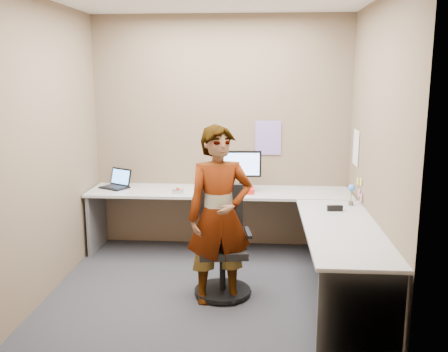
# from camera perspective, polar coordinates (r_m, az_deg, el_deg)

# --- Properties ---
(ground) EXTENTS (3.00, 3.00, 0.00)m
(ground) POSITION_cam_1_polar(r_m,az_deg,el_deg) (4.97, -1.50, -12.51)
(ground) COLOR #28282D
(ground) RESTS_ON ground
(wall_back) EXTENTS (3.00, 0.00, 3.00)m
(wall_back) POSITION_cam_1_polar(r_m,az_deg,el_deg) (5.88, -0.32, 4.94)
(wall_back) COLOR brown
(wall_back) RESTS_ON ground
(wall_right) EXTENTS (0.00, 2.70, 2.70)m
(wall_right) POSITION_cam_1_polar(r_m,az_deg,el_deg) (4.69, 17.00, 2.73)
(wall_right) COLOR brown
(wall_right) RESTS_ON ground
(wall_left) EXTENTS (0.00, 2.70, 2.70)m
(wall_left) POSITION_cam_1_polar(r_m,az_deg,el_deg) (4.97, -19.09, 3.08)
(wall_left) COLOR brown
(wall_left) RESTS_ON ground
(desk) EXTENTS (2.98, 2.58, 0.73)m
(desk) POSITION_cam_1_polar(r_m,az_deg,el_deg) (5.11, 3.79, -4.82)
(desk) COLOR #B1B1B1
(desk) RESTS_ON ground
(paper_ream) EXTENTS (0.29, 0.22, 0.05)m
(paper_ream) POSITION_cam_1_polar(r_m,az_deg,el_deg) (5.56, 1.99, -1.65)
(paper_ream) COLOR red
(paper_ream) RESTS_ON desk
(monitor) EXTENTS (0.44, 0.14, 0.42)m
(monitor) POSITION_cam_1_polar(r_m,az_deg,el_deg) (5.52, 2.01, 1.14)
(monitor) COLOR black
(monitor) RESTS_ON paper_ream
(laptop) EXTENTS (0.39, 0.37, 0.22)m
(laptop) POSITION_cam_1_polar(r_m,az_deg,el_deg) (5.94, -12.11, -0.77)
(laptop) COLOR black
(laptop) RESTS_ON desk
(trackball_mouse) EXTENTS (0.12, 0.08, 0.07)m
(trackball_mouse) POSITION_cam_1_polar(r_m,az_deg,el_deg) (5.55, -5.29, -1.75)
(trackball_mouse) COLOR #B7B7BC
(trackball_mouse) RESTS_ON desk
(origami) EXTENTS (0.10, 0.10, 0.06)m
(origami) POSITION_cam_1_polar(r_m,az_deg,el_deg) (5.55, 2.30, -1.64)
(origami) COLOR white
(origami) RESTS_ON desk
(stapler) EXTENTS (0.15, 0.05, 0.05)m
(stapler) POSITION_cam_1_polar(r_m,az_deg,el_deg) (4.94, 12.56, -3.61)
(stapler) COLOR black
(stapler) RESTS_ON desk
(flower) EXTENTS (0.07, 0.07, 0.22)m
(flower) POSITION_cam_1_polar(r_m,az_deg,el_deg) (5.17, 14.35, -1.72)
(flower) COLOR brown
(flower) RESTS_ON desk
(calendar_purple) EXTENTS (0.30, 0.01, 0.40)m
(calendar_purple) POSITION_cam_1_polar(r_m,az_deg,el_deg) (5.85, 5.07, 4.37)
(calendar_purple) COLOR #846BB7
(calendar_purple) RESTS_ON wall_back
(calendar_white) EXTENTS (0.01, 0.28, 0.38)m
(calendar_white) POSITION_cam_1_polar(r_m,az_deg,el_deg) (5.57, 14.84, 3.15)
(calendar_white) COLOR white
(calendar_white) RESTS_ON wall_right
(sticky_note_a) EXTENTS (0.01, 0.07, 0.07)m
(sticky_note_a) POSITION_cam_1_polar(r_m,az_deg,el_deg) (5.28, 15.36, -0.63)
(sticky_note_a) COLOR #F2E059
(sticky_note_a) RESTS_ON wall_right
(sticky_note_b) EXTENTS (0.01, 0.07, 0.07)m
(sticky_note_b) POSITION_cam_1_polar(r_m,az_deg,el_deg) (5.36, 15.18, -1.88)
(sticky_note_b) COLOR pink
(sticky_note_b) RESTS_ON wall_right
(sticky_note_c) EXTENTS (0.01, 0.07, 0.07)m
(sticky_note_c) POSITION_cam_1_polar(r_m,az_deg,el_deg) (5.25, 15.41, -2.39)
(sticky_note_c) COLOR pink
(sticky_note_c) RESTS_ON wall_right
(sticky_note_d) EXTENTS (0.01, 0.07, 0.07)m
(sticky_note_d) POSITION_cam_1_polar(r_m,az_deg,el_deg) (5.43, 15.04, -0.61)
(sticky_note_d) COLOR #F2E059
(sticky_note_d) RESTS_ON wall_right
(office_chair) EXTENTS (0.54, 0.53, 0.99)m
(office_chair) POSITION_cam_1_polar(r_m,az_deg,el_deg) (4.70, -0.22, -8.60)
(office_chair) COLOR black
(office_chair) RESTS_ON ground
(person) EXTENTS (0.67, 0.53, 1.60)m
(person) POSITION_cam_1_polar(r_m,az_deg,el_deg) (4.42, -0.52, -4.56)
(person) COLOR #999399
(person) RESTS_ON ground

